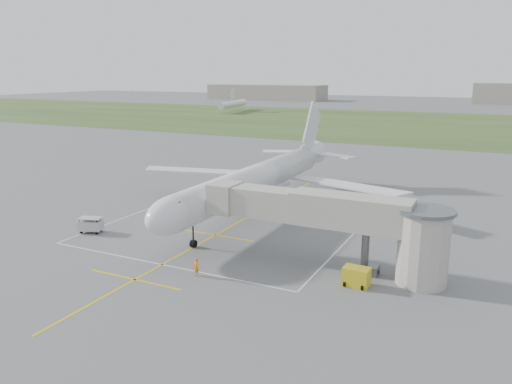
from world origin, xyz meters
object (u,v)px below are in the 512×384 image
at_px(airliner, 257,180).
at_px(ramp_worker_nose, 196,267).
at_px(ramp_worker_wing, 181,201).
at_px(gpu_unit, 356,277).
at_px(jet_bridge, 342,221).
at_px(baggage_cart, 91,225).

bearing_deg(airliner, ramp_worker_nose, -78.28).
bearing_deg(ramp_worker_wing, airliner, -132.20).
xyz_separation_m(airliner, gpu_unit, (18.07, -17.28, -3.57)).
distance_m(jet_bridge, ramp_worker_nose, 13.97).
relative_size(airliner, ramp_worker_nose, 27.77).
relative_size(gpu_unit, ramp_worker_nose, 1.36).
relative_size(airliner, jet_bridge, 2.00).
xyz_separation_m(airliner, baggage_cart, (-13.42, -16.24, -3.48)).
bearing_deg(gpu_unit, airliner, 138.72).
height_order(gpu_unit, baggage_cart, baggage_cart).
bearing_deg(ramp_worker_nose, ramp_worker_wing, 140.28).
height_order(gpu_unit, ramp_worker_nose, ramp_worker_nose).
relative_size(baggage_cart, ramp_worker_wing, 1.71).
distance_m(gpu_unit, ramp_worker_nose, 14.25).
bearing_deg(airliner, gpu_unit, -43.73).
distance_m(airliner, baggage_cart, 21.35).
height_order(baggage_cart, ramp_worker_nose, baggage_cart).
relative_size(jet_bridge, gpu_unit, 10.21).
height_order(airliner, ramp_worker_nose, airliner).
bearing_deg(ramp_worker_wing, ramp_worker_nose, 164.57).
bearing_deg(ramp_worker_wing, jet_bridge, -168.05).
distance_m(gpu_unit, ramp_worker_wing, 32.50).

